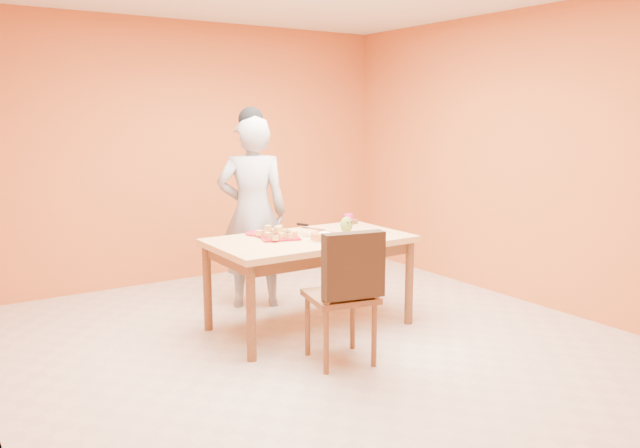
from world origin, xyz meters
TOP-DOWN VIEW (x-y plane):
  - floor at (0.00, 0.00)m, footprint 5.00×5.00m
  - wall_back at (0.00, 2.50)m, footprint 4.50×0.00m
  - wall_right at (2.25, 0.00)m, footprint 0.00×5.00m
  - dining_table at (0.15, 0.44)m, footprint 1.60×0.90m
  - dining_chair at (-0.06, -0.32)m, footprint 0.54×0.60m
  - pastry_pile at (-0.08, 0.54)m, footprint 0.27×0.27m
  - person at (0.04, 1.23)m, footprint 0.75×0.64m
  - pastry_platter at (-0.08, 0.54)m, footprint 0.37×0.37m
  - red_dinner_plate at (-0.12, 0.79)m, footprint 0.27×0.27m
  - white_cake_plate at (0.17, 0.25)m, footprint 0.31×0.31m
  - sponge_cake at (0.17, 0.25)m, footprint 0.24×0.24m
  - cake_server at (0.18, 0.43)m, footprint 0.13×0.23m
  - egg_ornament at (0.51, 0.43)m, footprint 0.13×0.11m
  - magenta_glass at (0.75, 0.73)m, footprint 0.09×0.09m
  - checker_tin at (0.83, 0.79)m, footprint 0.12×0.12m

SIDE VIEW (x-z plane):
  - floor at x=0.00m, z-range 0.00..0.00m
  - dining_chair at x=-0.06m, z-range 0.02..1.00m
  - dining_table at x=0.15m, z-range 0.29..1.05m
  - white_cake_plate at x=0.17m, z-range 0.76..0.77m
  - red_dinner_plate at x=-0.12m, z-range 0.76..0.78m
  - pastry_platter at x=-0.08m, z-range 0.76..0.78m
  - checker_tin at x=0.83m, z-range 0.76..0.79m
  - sponge_cake at x=0.17m, z-range 0.77..0.82m
  - magenta_glass at x=0.75m, z-range 0.76..0.86m
  - pastry_pile at x=-0.08m, z-range 0.78..0.86m
  - cake_server at x=0.18m, z-range 0.83..0.83m
  - egg_ornament at x=0.51m, z-range 0.76..0.90m
  - person at x=0.04m, z-range 0.00..1.74m
  - wall_back at x=0.00m, z-range -0.90..3.60m
  - wall_right at x=2.25m, z-range -1.15..3.85m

